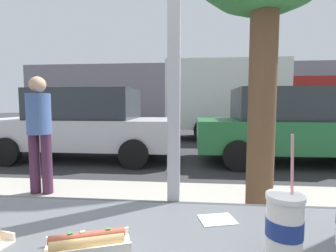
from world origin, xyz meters
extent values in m
plane|color=#2D2D30|center=(0.00, 8.00, 0.00)|extent=(60.00, 60.00, 0.00)
cube|color=#9E998E|center=(0.00, 1.60, 0.06)|extent=(16.00, 2.80, 0.13)
cube|color=#35373A|center=(0.00, 0.03, 0.96)|extent=(2.13, 0.02, 0.02)
cube|color=#9E9EA3|center=(0.00, 0.08, 1.62)|extent=(0.05, 0.08, 1.30)
cube|color=gray|center=(0.00, 19.99, 2.32)|extent=(28.00, 1.20, 4.65)
cylinder|color=white|center=(0.31, -0.34, 1.05)|extent=(0.09, 0.09, 0.16)
cylinder|color=navy|center=(0.31, -0.34, 1.06)|extent=(0.09, 0.09, 0.05)
cylinder|color=black|center=(0.31, -0.34, 1.13)|extent=(0.08, 0.08, 0.01)
cylinder|color=white|center=(0.31, -0.34, 1.14)|extent=(0.10, 0.10, 0.01)
cylinder|color=pink|center=(0.33, -0.34, 1.21)|extent=(0.02, 0.03, 0.20)
cube|color=silver|center=(-0.21, -0.34, 0.98)|extent=(0.25, 0.16, 0.01)
cube|color=silver|center=(-0.23, -0.30, 0.99)|extent=(0.22, 0.09, 0.03)
cylinder|color=tan|center=(-0.21, -0.34, 1.00)|extent=(0.20, 0.11, 0.04)
cylinder|color=#9E4733|center=(-0.21, -0.34, 1.01)|extent=(0.20, 0.09, 0.03)
cube|color=#337A2D|center=(-0.16, -0.32, 1.02)|extent=(0.01, 0.01, 0.01)
cube|color=#337A2D|center=(-0.25, -0.35, 1.02)|extent=(0.02, 0.01, 0.01)
cube|color=beige|center=(-0.22, -0.34, 1.02)|extent=(0.02, 0.01, 0.01)
cube|color=white|center=(0.17, -0.12, 0.97)|extent=(0.14, 0.12, 0.00)
cube|color=#BCBCC1|center=(-2.60, 5.17, 0.67)|extent=(4.67, 1.81, 0.69)
cube|color=#282D33|center=(-2.56, 5.17, 1.38)|extent=(2.43, 1.59, 0.74)
cylinder|color=black|center=(-1.15, 6.08, 0.32)|extent=(0.64, 0.18, 0.64)
cylinder|color=black|center=(-1.15, 4.27, 0.32)|extent=(0.64, 0.18, 0.64)
cylinder|color=black|center=(-4.05, 6.08, 0.32)|extent=(0.64, 0.18, 0.64)
cylinder|color=black|center=(-4.05, 4.27, 0.32)|extent=(0.64, 0.18, 0.64)
cube|color=#236B38|center=(2.38, 5.17, 0.67)|extent=(4.36, 1.74, 0.70)
cube|color=#282D33|center=(2.22, 5.17, 1.38)|extent=(2.27, 1.53, 0.73)
cylinder|color=black|center=(3.73, 6.04, 0.32)|extent=(0.64, 0.18, 0.64)
cylinder|color=black|center=(1.03, 6.04, 0.32)|extent=(0.64, 0.18, 0.64)
cylinder|color=black|center=(1.03, 4.30, 0.32)|extent=(0.64, 0.18, 0.64)
cube|color=silver|center=(1.31, 9.31, 1.73)|extent=(4.42, 2.20, 2.56)
cube|color=maroon|center=(4.32, 9.31, 1.40)|extent=(1.90, 2.10, 1.90)
cylinder|color=black|center=(4.32, 10.36, 0.45)|extent=(0.90, 0.24, 0.90)
cylinder|color=black|center=(4.32, 8.26, 0.45)|extent=(0.90, 0.24, 0.90)
cylinder|color=black|center=(0.58, 10.41, 0.45)|extent=(0.90, 0.24, 0.90)
cylinder|color=black|center=(0.58, 8.21, 0.45)|extent=(0.90, 0.24, 0.90)
cylinder|color=#3F2138|center=(-2.12, 2.34, 0.55)|extent=(0.14, 0.14, 0.84)
cylinder|color=#3F2138|center=(-1.94, 2.34, 0.55)|extent=(0.14, 0.14, 0.84)
cylinder|color=#415C95|center=(-2.03, 2.34, 1.25)|extent=(0.32, 0.32, 0.56)
sphere|color=tan|center=(-2.03, 2.34, 1.65)|extent=(0.22, 0.22, 0.22)
cylinder|color=brown|center=(0.86, 1.98, 1.28)|extent=(0.30, 0.30, 2.32)
camera|label=1|loc=(0.08, -1.00, 1.38)|focal=27.32mm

